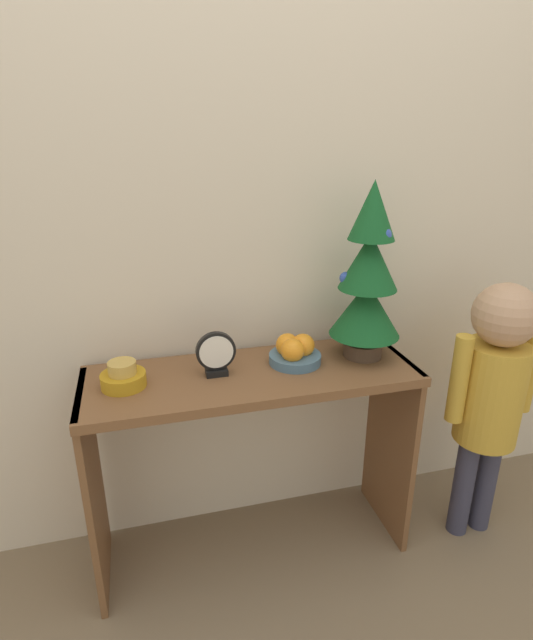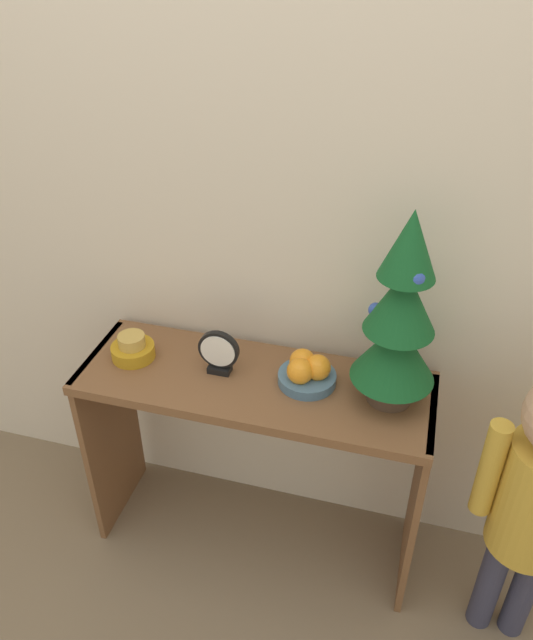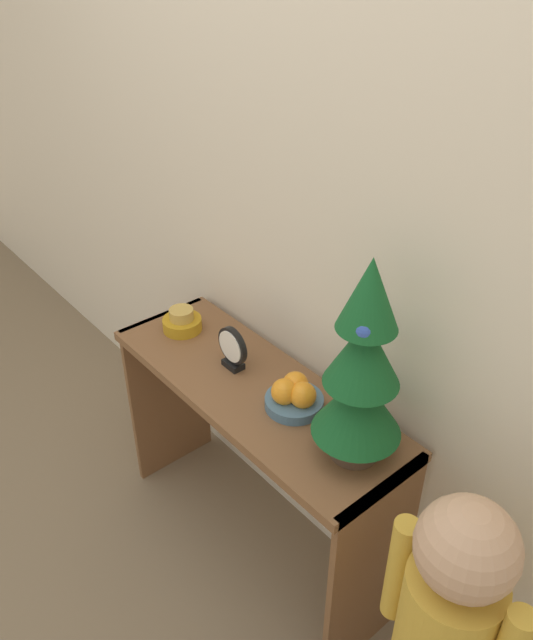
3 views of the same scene
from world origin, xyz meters
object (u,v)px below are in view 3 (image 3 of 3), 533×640
Objects in this scene: desk_clock at (232,349)px; mini_tree at (362,370)px; fruit_bowl at (294,395)px; singing_bowl at (182,322)px; child_figure at (447,622)px.

mini_tree is at bearing 1.80° from desk_clock.
singing_bowl is at bearing -177.49° from fruit_bowl.
mini_tree reaches higher than fruit_bowl.
child_figure is (1.19, -0.13, -0.12)m from singing_bowl.
desk_clock is (-0.50, -0.02, -0.20)m from mini_tree.
singing_bowl is 1.21m from child_figure.
mini_tree is at bearing -1.35° from fruit_bowl.
fruit_bowl is at bearing 167.16° from child_figure.
mini_tree is 0.59× the size of child_figure.
child_figure is at bearing -7.98° from desk_clock.
fruit_bowl is 0.26m from desk_clock.
desk_clock reaches higher than fruit_bowl.
mini_tree reaches higher than child_figure.
fruit_bowl is 0.18× the size of child_figure.
singing_bowl is 0.14× the size of child_figure.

